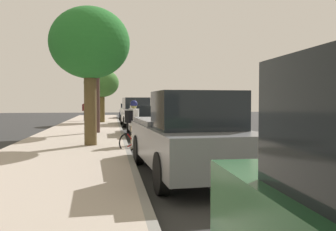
# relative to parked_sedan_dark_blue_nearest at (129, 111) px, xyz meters

# --- Properties ---
(ground) EXTENTS (74.23, 74.23, 0.00)m
(ground) POSITION_rel_parked_sedan_dark_blue_nearest_xyz_m (-0.59, 16.14, -0.75)
(ground) COLOR #2B2B2B
(sidewalk) EXTENTS (4.10, 46.39, 0.14)m
(sidewalk) POSITION_rel_parked_sedan_dark_blue_nearest_xyz_m (3.25, 16.14, -0.68)
(sidewalk) COLOR #AC9D8F
(sidewalk) RESTS_ON ground
(curb_edge) EXTENTS (0.16, 46.39, 0.14)m
(curb_edge) POSITION_rel_parked_sedan_dark_blue_nearest_xyz_m (1.12, 16.14, -0.68)
(curb_edge) COLOR gray
(curb_edge) RESTS_ON ground
(lane_stripe_centre) EXTENTS (0.14, 44.20, 0.01)m
(lane_stripe_centre) POSITION_rel_parked_sedan_dark_blue_nearest_xyz_m (-3.47, 15.05, -0.75)
(lane_stripe_centre) COLOR white
(lane_stripe_centre) RESTS_ON ground
(lane_stripe_bike_edge) EXTENTS (0.12, 46.39, 0.01)m
(lane_stripe_bike_edge) POSITION_rel_parked_sedan_dark_blue_nearest_xyz_m (-0.35, 16.14, -0.75)
(lane_stripe_bike_edge) COLOR white
(lane_stripe_bike_edge) RESTS_ON ground
(parked_sedan_dark_blue_nearest) EXTENTS (1.91, 4.44, 1.52)m
(parked_sedan_dark_blue_nearest) POSITION_rel_parked_sedan_dark_blue_nearest_xyz_m (0.00, 0.00, 0.00)
(parked_sedan_dark_blue_nearest) COLOR navy
(parked_sedan_dark_blue_nearest) RESTS_ON ground
(parked_suv_silver_second) EXTENTS (2.10, 4.77, 1.99)m
(parked_suv_silver_second) POSITION_rel_parked_sedan_dark_blue_nearest_xyz_m (-0.02, 9.77, 0.27)
(parked_suv_silver_second) COLOR #B7BABF
(parked_suv_silver_second) RESTS_ON ground
(parked_sedan_black_mid) EXTENTS (1.90, 4.43, 1.52)m
(parked_sedan_black_mid) POSITION_rel_parked_sedan_dark_blue_nearest_xyz_m (-0.09, 17.26, 0.00)
(parked_sedan_black_mid) COLOR black
(parked_sedan_black_mid) RESTS_ON ground
(parked_pickup_grey_far) EXTENTS (2.26, 5.40, 1.95)m
(parked_pickup_grey_far) POSITION_rel_parked_sedan_dark_blue_nearest_xyz_m (-0.09, 26.84, 0.15)
(parked_pickup_grey_far) COLOR slate
(parked_pickup_grey_far) RESTS_ON ground
(bicycle_at_curb) EXTENTS (1.54, 0.82, 0.72)m
(bicycle_at_curb) POSITION_rel_parked_sedan_dark_blue_nearest_xyz_m (0.66, 22.52, -0.40)
(bicycle_at_curb) COLOR black
(bicycle_at_curb) RESTS_ON ground
(cyclist_with_backpack) EXTENTS (0.51, 0.58, 1.77)m
(cyclist_with_backpack) POSITION_rel_parked_sedan_dark_blue_nearest_xyz_m (0.88, 22.08, 0.34)
(cyclist_with_backpack) COLOR #C6B284
(cyclist_with_backpack) RESTS_ON ground
(street_tree_near_cyclist) EXTENTS (2.65, 2.65, 4.07)m
(street_tree_near_cyclist) POSITION_rel_parked_sedan_dark_blue_nearest_xyz_m (2.41, 7.27, 2.32)
(street_tree_near_cyclist) COLOR brown
(street_tree_near_cyclist) RESTS_ON sidewalk
(street_tree_mid_block) EXTENTS (2.78, 2.78, 5.34)m
(street_tree_mid_block) POSITION_rel_parked_sedan_dark_blue_nearest_xyz_m (2.41, 16.48, 3.57)
(street_tree_mid_block) COLOR #4C332E
(street_tree_mid_block) RESTS_ON sidewalk
(street_tree_far_end) EXTENTS (2.88, 2.88, 4.99)m
(street_tree_far_end) POSITION_rel_parked_sedan_dark_blue_nearest_xyz_m (2.41, 21.72, 3.03)
(street_tree_far_end) COLOR brown
(street_tree_far_end) RESTS_ON sidewalk
(pedestrian_on_phone) EXTENTS (0.60, 0.32, 1.63)m
(pedestrian_on_phone) POSITION_rel_parked_sedan_dark_blue_nearest_xyz_m (3.74, 5.11, 0.31)
(pedestrian_on_phone) COLOR black
(pedestrian_on_phone) RESTS_ON sidewalk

